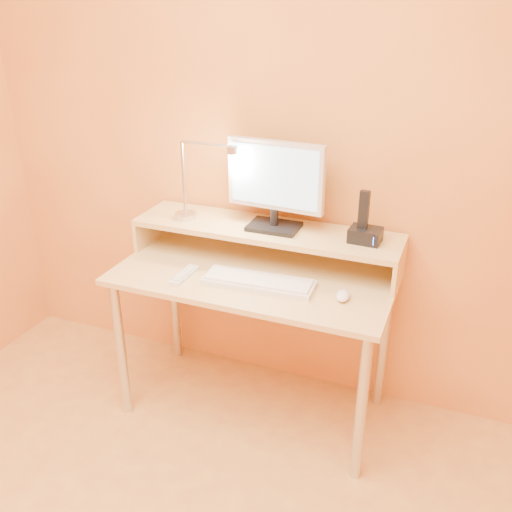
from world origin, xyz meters
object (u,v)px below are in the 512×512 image
at_px(keyboard, 259,283).
at_px(phone_dock, 365,235).
at_px(lamp_base, 186,216).
at_px(monitor_panel, 276,175).
at_px(remote_control, 184,275).
at_px(mouse, 343,296).

bearing_deg(keyboard, phone_dock, 29.06).
bearing_deg(lamp_base, monitor_panel, 5.43).
bearing_deg(phone_dock, lamp_base, -174.72).
bearing_deg(remote_control, monitor_panel, 46.34).
relative_size(lamp_base, phone_dock, 0.77).
relative_size(keyboard, remote_control, 2.57).
xyz_separation_m(monitor_panel, keyboard, (0.02, -0.25, -0.39)).
relative_size(monitor_panel, lamp_base, 4.34).
height_order(phone_dock, keyboard, phone_dock).
distance_m(phone_dock, keyboard, 0.48).
xyz_separation_m(phone_dock, mouse, (-0.03, -0.23, -0.17)).
distance_m(phone_dock, mouse, 0.29).
xyz_separation_m(lamp_base, remote_control, (0.12, -0.26, -0.16)).
bearing_deg(keyboard, remote_control, -174.32).
distance_m(mouse, remote_control, 0.68).
relative_size(phone_dock, mouse, 1.39).
distance_m(monitor_panel, phone_dock, 0.45).
bearing_deg(phone_dock, remote_control, -154.51).
height_order(lamp_base, keyboard, lamp_base).
distance_m(lamp_base, keyboard, 0.51).
bearing_deg(remote_control, mouse, 6.65).
xyz_separation_m(monitor_panel, phone_dock, (0.40, -0.01, -0.21)).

